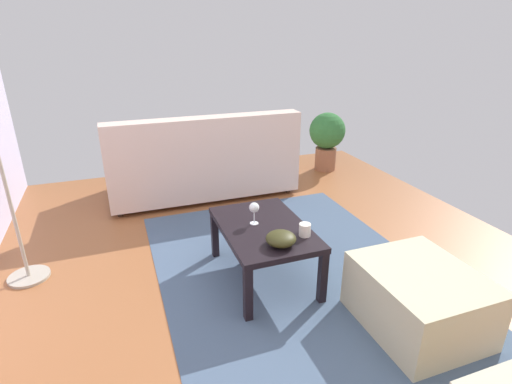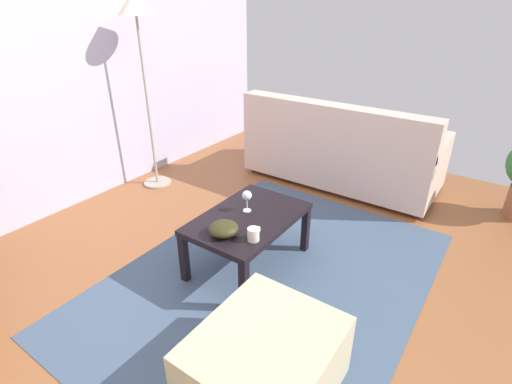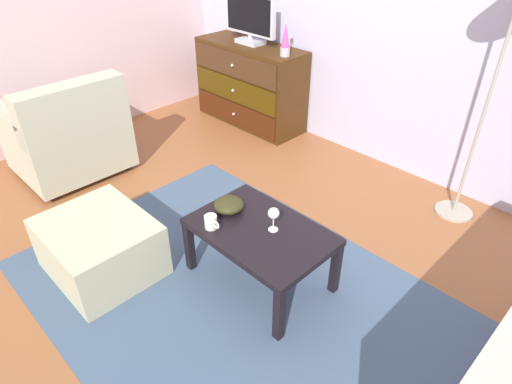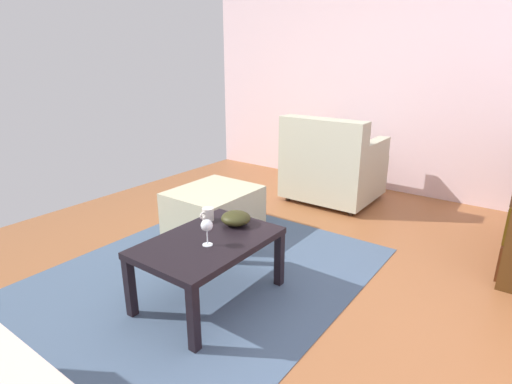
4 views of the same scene
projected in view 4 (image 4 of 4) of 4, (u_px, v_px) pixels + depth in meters
ground_plane at (233, 283)px, 2.75m from camera, size 5.70×4.43×0.05m
wall_plain_left at (386, 73)px, 4.34m from camera, size 0.12×4.43×2.54m
area_rug at (191, 283)px, 2.70m from camera, size 2.60×1.90×0.01m
coffee_table at (208, 247)px, 2.42m from camera, size 0.85×0.57×0.41m
wine_glass at (207, 226)px, 2.30m from camera, size 0.07×0.07×0.16m
mug at (208, 214)px, 2.67m from camera, size 0.11×0.08×0.08m
bowl_decorative at (236, 218)px, 2.61m from camera, size 0.19×0.19×0.09m
armchair at (332, 167)px, 4.16m from camera, size 0.80×0.86×0.88m
ottoman at (214, 211)px, 3.45m from camera, size 0.70×0.60×0.38m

